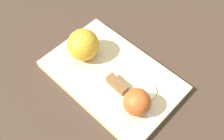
% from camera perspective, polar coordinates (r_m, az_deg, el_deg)
% --- Properties ---
extents(ground_plane, '(4.00, 4.00, 0.00)m').
position_cam_1_polar(ground_plane, '(0.74, 0.00, -1.78)').
color(ground_plane, '#38281E').
extents(cutting_board, '(0.41, 0.30, 0.02)m').
position_cam_1_polar(cutting_board, '(0.73, 0.00, -1.34)').
color(cutting_board, '#D1B789').
rests_on(cutting_board, ground_plane).
extents(apple_half_left, '(0.09, 0.09, 0.09)m').
position_cam_1_polar(apple_half_left, '(0.73, -6.26, 5.49)').
color(apple_half_left, gold).
rests_on(apple_half_left, cutting_board).
extents(apple_half_right, '(0.07, 0.07, 0.07)m').
position_cam_1_polar(apple_half_right, '(0.64, 5.51, -7.00)').
color(apple_half_right, '#AD4C1E').
rests_on(apple_half_right, cutting_board).
extents(knife, '(0.17, 0.06, 0.02)m').
position_cam_1_polar(knife, '(0.69, 1.68, -3.66)').
color(knife, silver).
rests_on(knife, cutting_board).
extents(apple_slice, '(0.06, 0.06, 0.01)m').
position_cam_1_polar(apple_slice, '(0.70, 7.29, -4.74)').
color(apple_slice, beige).
rests_on(apple_slice, cutting_board).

